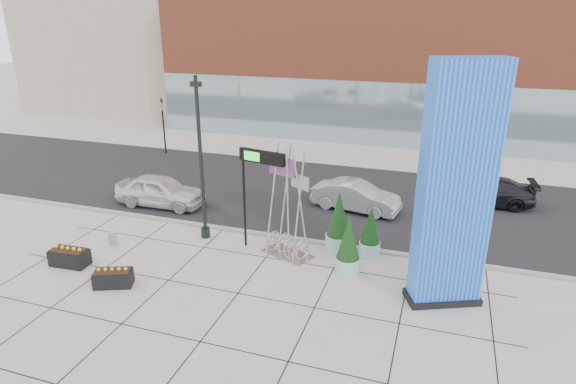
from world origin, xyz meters
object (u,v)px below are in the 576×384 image
(blue_pylon, at_px, (455,194))
(car_white_west, at_px, (160,191))
(car_silver_mid, at_px, (356,197))
(lamp_post, at_px, (202,175))
(public_art_sculpture, at_px, (288,228))
(concrete_bollard, at_px, (113,239))
(overhead_street_sign, at_px, (260,164))

(blue_pylon, distance_m, car_white_west, 16.01)
(blue_pylon, distance_m, car_silver_mid, 9.49)
(lamp_post, height_order, car_white_west, lamp_post)
(blue_pylon, distance_m, lamp_post, 10.99)
(public_art_sculpture, height_order, car_white_west, public_art_sculpture)
(concrete_bollard, distance_m, overhead_street_sign, 7.67)
(lamp_post, distance_m, public_art_sculpture, 4.63)
(blue_pylon, bearing_deg, car_white_west, 138.15)
(lamp_post, height_order, overhead_street_sign, lamp_post)
(public_art_sculpture, relative_size, concrete_bollard, 7.42)
(blue_pylon, relative_size, concrete_bollard, 12.92)
(concrete_bollard, relative_size, car_silver_mid, 0.14)
(lamp_post, distance_m, car_white_west, 5.48)
(public_art_sculpture, xyz_separation_m, overhead_street_sign, (-1.33, 0.28, 2.64))
(lamp_post, relative_size, concrete_bollard, 11.15)
(blue_pylon, relative_size, public_art_sculpture, 1.74)
(concrete_bollard, bearing_deg, lamp_post, 30.81)
(car_white_west, bearing_deg, concrete_bollard, -174.90)
(concrete_bollard, height_order, car_silver_mid, car_silver_mid)
(car_white_west, bearing_deg, car_silver_mid, -76.87)
(car_silver_mid, bearing_deg, concrete_bollard, 138.31)
(blue_pylon, relative_size, car_white_west, 1.77)
(lamp_post, bearing_deg, car_white_west, 146.00)
(car_white_west, relative_size, car_silver_mid, 1.05)
(concrete_bollard, height_order, overhead_street_sign, overhead_street_sign)
(concrete_bollard, bearing_deg, public_art_sculpture, 11.93)
(overhead_street_sign, height_order, car_white_west, overhead_street_sign)
(overhead_street_sign, xyz_separation_m, car_silver_mid, (3.16, 5.70, -3.18))
(concrete_bollard, distance_m, car_white_west, 4.99)
(car_silver_mid, bearing_deg, car_white_west, 114.75)
(public_art_sculpture, bearing_deg, overhead_street_sign, -169.15)
(blue_pylon, bearing_deg, lamp_post, 145.43)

